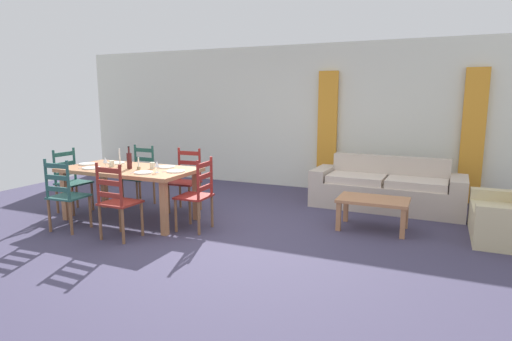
# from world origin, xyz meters

# --- Properties ---
(ground_plane) EXTENTS (9.60, 9.60, 0.02)m
(ground_plane) POSITION_xyz_m (0.00, 0.00, -0.01)
(ground_plane) COLOR #403A55
(wall_far) EXTENTS (9.60, 0.16, 2.70)m
(wall_far) POSITION_xyz_m (0.00, 3.30, 1.35)
(wall_far) COLOR silver
(wall_far) RESTS_ON ground_plane
(curtain_panel_left) EXTENTS (0.35, 0.08, 2.20)m
(curtain_panel_left) POSITION_xyz_m (0.72, 3.16, 1.10)
(curtain_panel_left) COLOR orange
(curtain_panel_left) RESTS_ON ground_plane
(curtain_panel_right) EXTENTS (0.35, 0.08, 2.20)m
(curtain_panel_right) POSITION_xyz_m (3.12, 3.16, 1.10)
(curtain_panel_right) COLOR orange
(curtain_panel_right) RESTS_ON ground_plane
(dining_table) EXTENTS (1.90, 0.96, 0.75)m
(dining_table) POSITION_xyz_m (-1.33, 0.13, 0.66)
(dining_table) COLOR #B4774E
(dining_table) RESTS_ON ground_plane
(dining_chair_near_left) EXTENTS (0.44, 0.42, 0.96)m
(dining_chair_near_left) POSITION_xyz_m (-1.76, -0.61, 0.48)
(dining_chair_near_left) COLOR #26534F
(dining_chair_near_left) RESTS_ON ground_plane
(dining_chair_near_right) EXTENTS (0.43, 0.41, 0.96)m
(dining_chair_near_right) POSITION_xyz_m (-0.91, -0.60, 0.48)
(dining_chair_near_right) COLOR maroon
(dining_chair_near_right) RESTS_ON ground_plane
(dining_chair_far_left) EXTENTS (0.43, 0.41, 0.96)m
(dining_chair_far_left) POSITION_xyz_m (-1.78, 0.90, 0.48)
(dining_chair_far_left) COLOR #215448
(dining_chair_far_left) RESTS_ON ground_plane
(dining_chair_far_right) EXTENTS (0.44, 0.42, 0.96)m
(dining_chair_far_right) POSITION_xyz_m (-0.88, 0.87, 0.48)
(dining_chair_far_right) COLOR maroon
(dining_chair_far_right) RESTS_ON ground_plane
(dining_chair_head_west) EXTENTS (0.42, 0.44, 0.96)m
(dining_chair_head_west) POSITION_xyz_m (-2.45, 0.13, 0.48)
(dining_chair_head_west) COLOR #205249
(dining_chair_head_west) RESTS_ON ground_plane
(dining_chair_head_east) EXTENTS (0.41, 0.43, 0.96)m
(dining_chair_head_east) POSITION_xyz_m (-0.21, 0.11, 0.48)
(dining_chair_head_east) COLOR maroon
(dining_chair_head_east) RESTS_ON ground_plane
(dinner_plate_near_left) EXTENTS (0.24, 0.24, 0.02)m
(dinner_plate_near_left) POSITION_xyz_m (-1.78, -0.12, 0.76)
(dinner_plate_near_left) COLOR white
(dinner_plate_near_left) RESTS_ON dining_table
(fork_near_left) EXTENTS (0.02, 0.17, 0.01)m
(fork_near_left) POSITION_xyz_m (-1.93, -0.12, 0.75)
(fork_near_left) COLOR silver
(fork_near_left) RESTS_ON dining_table
(dinner_plate_near_right) EXTENTS (0.24, 0.24, 0.02)m
(dinner_plate_near_right) POSITION_xyz_m (-0.88, -0.12, 0.76)
(dinner_plate_near_right) COLOR white
(dinner_plate_near_right) RESTS_ON dining_table
(fork_near_right) EXTENTS (0.02, 0.17, 0.01)m
(fork_near_right) POSITION_xyz_m (-1.03, -0.12, 0.75)
(fork_near_right) COLOR silver
(fork_near_right) RESTS_ON dining_table
(dinner_plate_far_left) EXTENTS (0.24, 0.24, 0.02)m
(dinner_plate_far_left) POSITION_xyz_m (-1.78, 0.38, 0.76)
(dinner_plate_far_left) COLOR white
(dinner_plate_far_left) RESTS_ON dining_table
(fork_far_left) EXTENTS (0.03, 0.17, 0.01)m
(fork_far_left) POSITION_xyz_m (-1.93, 0.38, 0.75)
(fork_far_left) COLOR silver
(fork_far_left) RESTS_ON dining_table
(dinner_plate_far_right) EXTENTS (0.24, 0.24, 0.02)m
(dinner_plate_far_right) POSITION_xyz_m (-0.88, 0.38, 0.76)
(dinner_plate_far_right) COLOR white
(dinner_plate_far_right) RESTS_ON dining_table
(fork_far_right) EXTENTS (0.02, 0.17, 0.01)m
(fork_far_right) POSITION_xyz_m (-1.03, 0.38, 0.75)
(fork_far_right) COLOR silver
(fork_far_right) RESTS_ON dining_table
(dinner_plate_head_west) EXTENTS (0.24, 0.24, 0.02)m
(dinner_plate_head_west) POSITION_xyz_m (-2.11, 0.13, 0.76)
(dinner_plate_head_west) COLOR white
(dinner_plate_head_west) RESTS_ON dining_table
(fork_head_west) EXTENTS (0.03, 0.17, 0.01)m
(fork_head_west) POSITION_xyz_m (-2.26, 0.13, 0.75)
(fork_head_west) COLOR silver
(fork_head_west) RESTS_ON dining_table
(dinner_plate_head_east) EXTENTS (0.24, 0.24, 0.02)m
(dinner_plate_head_east) POSITION_xyz_m (-0.55, 0.13, 0.76)
(dinner_plate_head_east) COLOR white
(dinner_plate_head_east) RESTS_ON dining_table
(fork_head_east) EXTENTS (0.02, 0.17, 0.01)m
(fork_head_east) POSITION_xyz_m (-0.70, 0.13, 0.75)
(fork_head_east) COLOR silver
(fork_head_east) RESTS_ON dining_table
(wine_bottle) EXTENTS (0.07, 0.07, 0.32)m
(wine_bottle) POSITION_xyz_m (-1.28, 0.09, 0.87)
(wine_bottle) COLOR #471919
(wine_bottle) RESTS_ON dining_table
(wine_glass_near_left) EXTENTS (0.06, 0.06, 0.16)m
(wine_glass_near_left) POSITION_xyz_m (-1.62, -0.01, 0.86)
(wine_glass_near_left) COLOR white
(wine_glass_near_left) RESTS_ON dining_table
(wine_glass_near_right) EXTENTS (0.06, 0.06, 0.16)m
(wine_glass_near_right) POSITION_xyz_m (-0.74, -0.01, 0.86)
(wine_glass_near_right) COLOR white
(wine_glass_near_right) RESTS_ON dining_table
(coffee_cup_primary) EXTENTS (0.07, 0.07, 0.09)m
(coffee_cup_primary) POSITION_xyz_m (-0.99, 0.22, 0.80)
(coffee_cup_primary) COLOR beige
(coffee_cup_primary) RESTS_ON dining_table
(coffee_cup_secondary) EXTENTS (0.07, 0.07, 0.09)m
(coffee_cup_secondary) POSITION_xyz_m (-1.63, 0.12, 0.80)
(coffee_cup_secondary) COLOR beige
(coffee_cup_secondary) RESTS_ON dining_table
(candle_tall) EXTENTS (0.05, 0.05, 0.26)m
(candle_tall) POSITION_xyz_m (-1.51, 0.15, 0.83)
(candle_tall) COLOR #998C66
(candle_tall) RESTS_ON dining_table
(candle_short) EXTENTS (0.05, 0.05, 0.17)m
(candle_short) POSITION_xyz_m (-1.13, 0.09, 0.79)
(candle_short) COLOR #998C66
(candle_short) RESTS_ON dining_table
(couch) EXTENTS (2.30, 0.87, 0.80)m
(couch) POSITION_xyz_m (1.92, 2.28, 0.29)
(couch) COLOR #C1B1A1
(couch) RESTS_ON ground_plane
(coffee_table) EXTENTS (0.90, 0.56, 0.42)m
(coffee_table) POSITION_xyz_m (1.90, 1.06, 0.36)
(coffee_table) COLOR #B4774E
(coffee_table) RESTS_ON ground_plane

